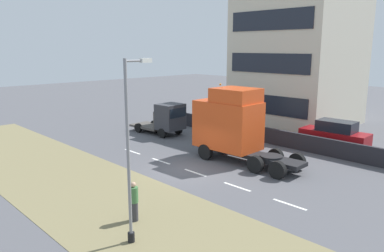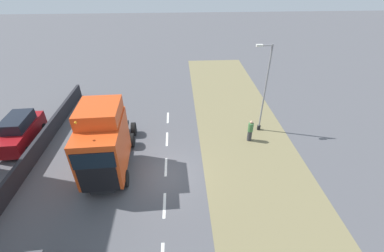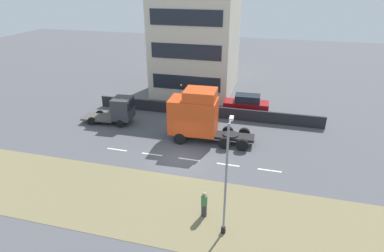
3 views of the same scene
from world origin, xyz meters
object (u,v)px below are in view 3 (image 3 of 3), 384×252
(pedestrian, at_px, (204,204))
(flatbed_truck, at_px, (119,110))
(lorry_cab, at_px, (196,115))
(lamp_post, at_px, (226,184))
(parked_car, at_px, (246,105))

(pedestrian, bearing_deg, flatbed_truck, 44.73)
(flatbed_truck, bearing_deg, lorry_cab, 75.72)
(lamp_post, relative_size, pedestrian, 3.94)
(parked_car, distance_m, pedestrian, 17.11)
(flatbed_truck, relative_size, parked_car, 1.10)
(flatbed_truck, xyz_separation_m, parked_car, (5.67, -12.04, -0.37))
(flatbed_truck, relative_size, lamp_post, 0.76)
(lamp_post, bearing_deg, flatbed_truck, 45.59)
(lamp_post, bearing_deg, lorry_cab, 21.81)
(lorry_cab, xyz_separation_m, parked_car, (7.20, -3.69, -1.35))
(lorry_cab, bearing_deg, parked_car, -29.27)
(lamp_post, distance_m, pedestrian, 3.01)
(lamp_post, xyz_separation_m, pedestrian, (1.04, 1.40, -2.45))
(lorry_cab, relative_size, flatbed_truck, 1.46)
(parked_car, bearing_deg, lamp_post, 179.56)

